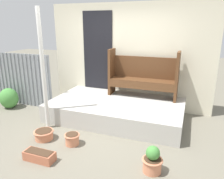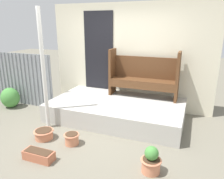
{
  "view_description": "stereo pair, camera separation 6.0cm",
  "coord_description": "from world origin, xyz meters",
  "px_view_note": "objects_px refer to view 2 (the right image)",
  "views": [
    {
      "loc": [
        1.69,
        -3.57,
        2.09
      ],
      "look_at": [
        0.25,
        0.3,
        0.85
      ],
      "focal_mm": 35.0,
      "sensor_mm": 36.0,
      "label": 1
    },
    {
      "loc": [
        1.75,
        -3.55,
        2.09
      ],
      "look_at": [
        0.25,
        0.3,
        0.85
      ],
      "focal_mm": 35.0,
      "sensor_mm": 36.0,
      "label": 2
    }
  ],
  "objects_px": {
    "planter_box_rect": "(39,155)",
    "flower_pot_left": "(44,134)",
    "flower_pot_middle": "(72,138)",
    "shrub_by_fence": "(10,98)",
    "bench": "(144,74)",
    "support_post": "(44,71)",
    "flower_pot_right": "(151,161)"
  },
  "relations": [
    {
      "from": "planter_box_rect",
      "to": "flower_pot_left",
      "type": "bearing_deg",
      "value": 121.34
    },
    {
      "from": "bench",
      "to": "support_post",
      "type": "bearing_deg",
      "value": -136.47
    },
    {
      "from": "support_post",
      "to": "flower_pot_left",
      "type": "distance_m",
      "value": 1.21
    },
    {
      "from": "flower_pot_right",
      "to": "shrub_by_fence",
      "type": "relative_size",
      "value": 0.8
    },
    {
      "from": "flower_pot_right",
      "to": "planter_box_rect",
      "type": "distance_m",
      "value": 1.77
    },
    {
      "from": "bench",
      "to": "shrub_by_fence",
      "type": "height_order",
      "value": "bench"
    },
    {
      "from": "bench",
      "to": "flower_pot_middle",
      "type": "height_order",
      "value": "bench"
    },
    {
      "from": "flower_pot_left",
      "to": "flower_pot_middle",
      "type": "bearing_deg",
      "value": 1.64
    },
    {
      "from": "support_post",
      "to": "planter_box_rect",
      "type": "distance_m",
      "value": 1.63
    },
    {
      "from": "flower_pot_left",
      "to": "planter_box_rect",
      "type": "distance_m",
      "value": 0.69
    },
    {
      "from": "support_post",
      "to": "flower_pot_middle",
      "type": "bearing_deg",
      "value": -26.9
    },
    {
      "from": "flower_pot_middle",
      "to": "shrub_by_fence",
      "type": "bearing_deg",
      "value": 157.44
    },
    {
      "from": "support_post",
      "to": "flower_pot_middle",
      "type": "height_order",
      "value": "support_post"
    },
    {
      "from": "flower_pot_left",
      "to": "shrub_by_fence",
      "type": "distance_m",
      "value": 2.13
    },
    {
      "from": "support_post",
      "to": "bench",
      "type": "bearing_deg",
      "value": 43.31
    },
    {
      "from": "flower_pot_left",
      "to": "planter_box_rect",
      "type": "relative_size",
      "value": 0.74
    },
    {
      "from": "flower_pot_middle",
      "to": "shrub_by_fence",
      "type": "height_order",
      "value": "shrub_by_fence"
    },
    {
      "from": "bench",
      "to": "flower_pot_left",
      "type": "height_order",
      "value": "bench"
    },
    {
      "from": "support_post",
      "to": "planter_box_rect",
      "type": "bearing_deg",
      "value": -60.21
    },
    {
      "from": "support_post",
      "to": "shrub_by_fence",
      "type": "relative_size",
      "value": 4.6
    },
    {
      "from": "support_post",
      "to": "bench",
      "type": "xyz_separation_m",
      "value": [
        1.65,
        1.55,
        -0.26
      ]
    },
    {
      "from": "flower_pot_middle",
      "to": "planter_box_rect",
      "type": "xyz_separation_m",
      "value": [
        -0.24,
        -0.6,
        -0.04
      ]
    },
    {
      "from": "flower_pot_right",
      "to": "shrub_by_fence",
      "type": "bearing_deg",
      "value": 162.09
    },
    {
      "from": "support_post",
      "to": "planter_box_rect",
      "type": "height_order",
      "value": "support_post"
    },
    {
      "from": "support_post",
      "to": "flower_pot_right",
      "type": "relative_size",
      "value": 5.75
    },
    {
      "from": "flower_pot_middle",
      "to": "flower_pot_right",
      "type": "bearing_deg",
      "value": -9.74
    },
    {
      "from": "flower_pot_middle",
      "to": "shrub_by_fence",
      "type": "distance_m",
      "value": 2.66
    },
    {
      "from": "flower_pot_left",
      "to": "bench",
      "type": "bearing_deg",
      "value": 54.53
    },
    {
      "from": "shrub_by_fence",
      "to": "bench",
      "type": "bearing_deg",
      "value": 16.27
    },
    {
      "from": "support_post",
      "to": "planter_box_rect",
      "type": "xyz_separation_m",
      "value": [
        0.59,
        -1.03,
        -1.13
      ]
    },
    {
      "from": "planter_box_rect",
      "to": "shrub_by_fence",
      "type": "xyz_separation_m",
      "value": [
        -2.21,
        1.62,
        0.18
      ]
    },
    {
      "from": "flower_pot_middle",
      "to": "flower_pot_right",
      "type": "height_order",
      "value": "flower_pot_right"
    }
  ]
}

